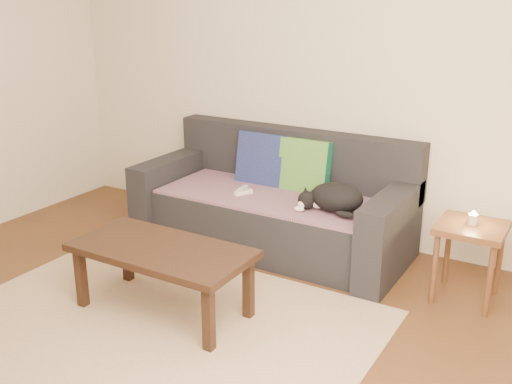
% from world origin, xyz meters
% --- Properties ---
extents(ground, '(4.50, 4.50, 0.00)m').
position_xyz_m(ground, '(0.00, 0.00, 0.00)').
color(ground, brown).
rests_on(ground, ground).
extents(back_wall, '(4.50, 0.04, 2.60)m').
position_xyz_m(back_wall, '(0.00, 2.00, 1.30)').
color(back_wall, beige).
rests_on(back_wall, ground).
extents(sofa, '(2.10, 0.94, 0.87)m').
position_xyz_m(sofa, '(0.00, 1.57, 0.31)').
color(sofa, '#232328').
rests_on(sofa, ground).
extents(throw_blanket, '(1.66, 0.74, 0.02)m').
position_xyz_m(throw_blanket, '(0.00, 1.48, 0.43)').
color(throw_blanket, '#3F2A50').
rests_on(throw_blanket, sofa).
extents(cushion_navy, '(0.41, 0.18, 0.42)m').
position_xyz_m(cushion_navy, '(-0.22, 1.74, 0.63)').
color(cushion_navy, '#101B46').
rests_on(cushion_navy, throw_blanket).
extents(cushion_green, '(0.40, 0.17, 0.42)m').
position_xyz_m(cushion_green, '(0.16, 1.74, 0.63)').
color(cushion_green, '#0D5842').
rests_on(cushion_green, throw_blanket).
extents(cat, '(0.49, 0.37, 0.20)m').
position_xyz_m(cat, '(0.56, 1.40, 0.54)').
color(cat, black).
rests_on(cat, throw_blanket).
extents(wii_remote_a, '(0.05, 0.15, 0.03)m').
position_xyz_m(wii_remote_a, '(-0.22, 1.45, 0.46)').
color(wii_remote_a, white).
rests_on(wii_remote_a, throw_blanket).
extents(wii_remote_b, '(0.10, 0.15, 0.03)m').
position_xyz_m(wii_remote_b, '(-0.17, 1.39, 0.46)').
color(wii_remote_b, white).
rests_on(wii_remote_b, throw_blanket).
extents(side_table, '(0.41, 0.41, 0.52)m').
position_xyz_m(side_table, '(1.50, 1.42, 0.43)').
color(side_table, brown).
rests_on(side_table, ground).
extents(candle, '(0.06, 0.06, 0.09)m').
position_xyz_m(candle, '(1.50, 1.42, 0.55)').
color(candle, beige).
rests_on(candle, side_table).
extents(rug, '(2.50, 1.80, 0.01)m').
position_xyz_m(rug, '(0.00, 0.15, 0.01)').
color(rug, tan).
rests_on(rug, ground).
extents(coffee_table, '(1.10, 0.55, 0.44)m').
position_xyz_m(coffee_table, '(-0.07, 0.29, 0.39)').
color(coffee_table, black).
rests_on(coffee_table, rug).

